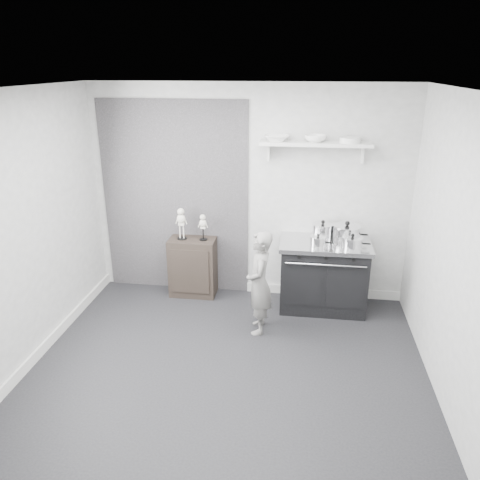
% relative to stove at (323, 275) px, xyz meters
% --- Properties ---
extents(ground, '(4.00, 4.00, 0.00)m').
position_rel_stove_xyz_m(ground, '(-0.98, -1.48, -0.44)').
color(ground, black).
rests_on(ground, ground).
extents(room_shell, '(4.02, 3.62, 2.71)m').
position_rel_stove_xyz_m(room_shell, '(-1.07, -1.33, 1.20)').
color(room_shell, '#A5A5A3').
rests_on(room_shell, ground).
extents(wall_shelf, '(1.30, 0.26, 0.24)m').
position_rel_stove_xyz_m(wall_shelf, '(-0.18, 0.20, 1.57)').
color(wall_shelf, silver).
rests_on(wall_shelf, room_shell).
extents(stove, '(1.09, 0.68, 0.87)m').
position_rel_stove_xyz_m(stove, '(0.00, 0.00, 0.00)').
color(stove, black).
rests_on(stove, ground).
extents(side_cabinet, '(0.60, 0.35, 0.78)m').
position_rel_stove_xyz_m(side_cabinet, '(-1.68, 0.13, -0.05)').
color(side_cabinet, black).
rests_on(side_cabinet, ground).
extents(child, '(0.32, 0.46, 1.20)m').
position_rel_stove_xyz_m(child, '(-0.73, -0.66, 0.16)').
color(child, slate).
rests_on(child, ground).
extents(pot_back_left, '(0.35, 0.26, 0.23)m').
position_rel_stove_xyz_m(pot_back_left, '(-0.04, 0.15, 0.53)').
color(pot_back_left, silver).
rests_on(pot_back_left, stove).
extents(pot_back_right, '(0.42, 0.33, 0.25)m').
position_rel_stove_xyz_m(pot_back_right, '(0.25, 0.08, 0.53)').
color(pot_back_right, silver).
rests_on(pot_back_right, stove).
extents(pot_front_right, '(0.33, 0.24, 0.18)m').
position_rel_stove_xyz_m(pot_front_right, '(0.30, -0.15, 0.50)').
color(pot_front_right, silver).
rests_on(pot_front_right, stove).
extents(pot_front_center, '(0.28, 0.19, 0.16)m').
position_rel_stove_xyz_m(pot_front_center, '(-0.10, -0.15, 0.50)').
color(pot_front_center, silver).
rests_on(pot_front_center, stove).
extents(skeleton_full, '(0.13, 0.09, 0.48)m').
position_rel_stove_xyz_m(skeleton_full, '(-1.81, 0.13, 0.57)').
color(skeleton_full, beige).
rests_on(skeleton_full, side_cabinet).
extents(skeleton_torso, '(0.11, 0.07, 0.39)m').
position_rel_stove_xyz_m(skeleton_torso, '(-1.53, 0.13, 0.53)').
color(skeleton_torso, beige).
rests_on(skeleton_torso, side_cabinet).
extents(bowl_large, '(0.29, 0.29, 0.07)m').
position_rel_stove_xyz_m(bowl_large, '(-0.64, 0.19, 1.63)').
color(bowl_large, white).
rests_on(bowl_large, wall_shelf).
extents(bowl_small, '(0.25, 0.25, 0.08)m').
position_rel_stove_xyz_m(bowl_small, '(-0.19, 0.19, 1.64)').
color(bowl_small, white).
rests_on(bowl_small, wall_shelf).
extents(plate_stack, '(0.24, 0.24, 0.06)m').
position_rel_stove_xyz_m(plate_stack, '(0.20, 0.19, 1.63)').
color(plate_stack, silver).
rests_on(plate_stack, wall_shelf).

